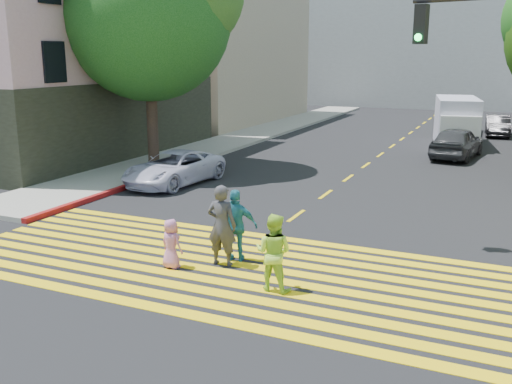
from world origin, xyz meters
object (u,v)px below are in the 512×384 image
Objects in this scene: tree_left at (150,7)px; pedestrian_man at (222,225)px; pedestrian_child at (171,244)px; silver_car at (464,122)px; pedestrian_woman at (273,252)px; dark_car_near at (457,142)px; pedestrian_extra at (236,226)px; white_van at (456,123)px; dark_car_parked at (498,125)px; white_sedan at (174,168)px.

pedestrian_man is at bearing -49.25° from tree_left.
tree_left is 8.56× the size of pedestrian_child.
pedestrian_woman is at bearing 86.47° from silver_car.
dark_car_near is at bearing -92.21° from pedestrian_child.
dark_car_near is (1.96, 18.04, -0.07)m from pedestrian_woman.
pedestrian_man reaches higher than pedestrian_child.
dark_car_near is at bearing -95.81° from pedestrian_woman.
pedestrian_extra is 21.01m from white_van.
pedestrian_man is at bearing 86.36° from dark_car_near.
dark_car_parked is at bearing 59.90° from white_van.
dark_car_parked is at bearing -96.95° from pedestrian_woman.
pedestrian_woman is 10.60m from white_sedan.
white_sedan is at bearing -46.29° from pedestrian_child.
tree_left is 5.71× the size of pedestrian_extra.
dark_car_parked is at bearing -116.47° from pedestrian_extra.
pedestrian_child is at bearing 25.96° from pedestrian_extra.
silver_car is at bearing -101.92° from pedestrian_man.
pedestrian_extra is 0.45× the size of dark_car_parked.
pedestrian_extra is (-1.46, 1.24, 0.05)m from pedestrian_woman.
dark_car_near is 0.96× the size of silver_car.
pedestrian_man is 1.10× the size of pedestrian_extra.
silver_car is at bearing -112.10° from pedestrian_extra.
pedestrian_child is 1.55m from pedestrian_extra.
pedestrian_man is at bearing -105.04° from dark_car_parked.
dark_car_parked is (10.74, 19.42, 0.01)m from white_sedan.
dark_car_near is 0.78× the size of white_van.
pedestrian_woman is 1.91m from pedestrian_extra.
silver_car is 0.81× the size of white_van.
pedestrian_extra is at bearing -39.95° from pedestrian_woman.
tree_left is 13.54m from pedestrian_child.
pedestrian_extra reaches higher than pedestrian_child.
pedestrian_man is 21.40m from white_van.
white_van reaches higher than dark_car_near.
pedestrian_woman is 18.14m from dark_car_near.
tree_left reaches higher than pedestrian_man.
tree_left is 2.16× the size of silver_car.
pedestrian_woman reaches higher than white_sedan.
tree_left reaches higher than dark_car_near.
pedestrian_woman is 0.94× the size of pedestrian_extra.
pedestrian_man is (7.96, -9.24, -5.69)m from tree_left.
dark_car_parked is (3.51, 27.18, -0.19)m from pedestrian_woman.
silver_car reaches higher than pedestrian_child.
pedestrian_child is 0.26× the size of dark_car_near.
tree_left is at bearing -63.08° from pedestrian_extra.
pedestrian_extra is (1.14, 1.01, 0.29)m from pedestrian_child.
tree_left is 6.04× the size of pedestrian_woman.
pedestrian_man is 1.65× the size of pedestrian_child.
silver_car is (3.19, 26.88, -0.29)m from pedestrian_man.
pedestrian_extra is at bearing -126.26° from pedestrian_child.
white_sedan is at bearing -64.12° from pedestrian_extra.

